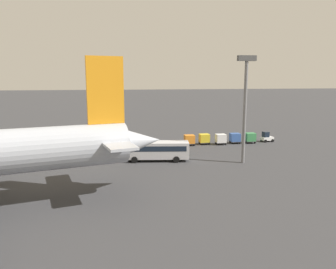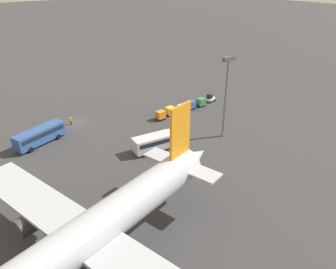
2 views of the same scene
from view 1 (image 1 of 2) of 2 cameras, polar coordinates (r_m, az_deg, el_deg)
name	(u,v)px [view 1 (image 1 of 2)]	position (r m, az deg, el deg)	size (l,w,h in m)	color
ground_plane	(108,139)	(71.69, -10.38, -0.74)	(600.00, 600.00, 0.00)	#38383A
shuttle_bus_near	(59,135)	(67.69, -18.46, -0.08)	(10.52, 5.57, 3.15)	#2D5199
shuttle_bus_far	(156,149)	(51.77, -2.19, -2.59)	(10.75, 4.41, 3.01)	silver
baggage_tug	(267,137)	(70.15, 16.80, -0.45)	(2.55, 1.90, 2.10)	white
worker_person	(102,135)	(71.68, -11.44, -0.07)	(0.38, 0.38, 1.74)	#1E1E2D
cargo_cart_green	(250,137)	(67.68, 14.12, -0.47)	(2.00, 1.68, 2.06)	#38383D
cargo_cart_blue	(235,138)	(66.64, 11.58, -0.53)	(2.00, 1.68, 2.06)	#38383D
cargo_cart_white	(221,139)	(65.08, 9.17, -0.70)	(2.00, 1.68, 2.06)	#38383D
cargo_cart_yellow	(204,138)	(64.78, 6.33, -0.69)	(2.00, 1.68, 2.06)	#38383D
cargo_cart_orange	(189,139)	(63.45, 3.74, -0.87)	(2.00, 1.68, 2.06)	#38383D
light_pole	(245,98)	(50.55, 13.31, 6.28)	(2.80, 0.70, 16.21)	slate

